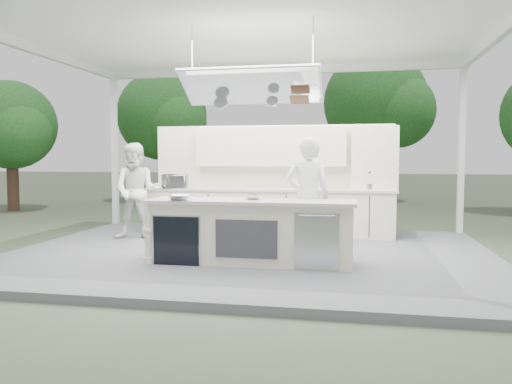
% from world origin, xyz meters
% --- Properties ---
extents(ground, '(90.00, 90.00, 0.00)m').
position_xyz_m(ground, '(0.00, 0.00, 0.00)').
color(ground, '#404C34').
rests_on(ground, ground).
extents(stage_deck, '(8.00, 6.00, 0.12)m').
position_xyz_m(stage_deck, '(0.00, 0.00, 0.06)').
color(stage_deck, '#56565A').
rests_on(stage_deck, ground).
extents(tent, '(8.20, 6.20, 3.86)m').
position_xyz_m(tent, '(0.00, -0.01, 3.71)').
color(tent, white).
rests_on(tent, ground).
extents(demo_island, '(3.10, 0.79, 0.95)m').
position_xyz_m(demo_island, '(0.18, -0.91, 0.60)').
color(demo_island, '#F0E8CB').
rests_on(demo_island, stage_deck).
extents(back_counter, '(5.08, 0.72, 0.95)m').
position_xyz_m(back_counter, '(0.00, 1.90, 0.60)').
color(back_counter, '#F0E8CB').
rests_on(back_counter, stage_deck).
extents(back_wall_unit, '(5.05, 0.48, 2.25)m').
position_xyz_m(back_wall_unit, '(0.44, 2.11, 1.57)').
color(back_wall_unit, '#F0E8CB').
rests_on(back_wall_unit, stage_deck).
extents(tree_cluster, '(19.55, 9.40, 5.85)m').
position_xyz_m(tree_cluster, '(-0.16, 9.77, 3.29)').
color(tree_cluster, '#442D22').
rests_on(tree_cluster, ground).
extents(head_chef, '(0.75, 0.55, 1.90)m').
position_xyz_m(head_chef, '(0.99, -0.38, 1.07)').
color(head_chef, white).
rests_on(head_chef, stage_deck).
extents(sous_chef, '(1.00, 0.83, 1.86)m').
position_xyz_m(sous_chef, '(-2.43, 0.87, 1.05)').
color(sous_chef, white).
rests_on(sous_chef, stage_deck).
extents(toaster_oven, '(0.57, 0.45, 0.28)m').
position_xyz_m(toaster_oven, '(-1.96, 1.70, 1.21)').
color(toaster_oven, '#ADAFB4').
rests_on(toaster_oven, back_counter).
extents(bowl_large, '(0.36, 0.36, 0.08)m').
position_xyz_m(bowl_large, '(-0.84, -1.15, 1.11)').
color(bowl_large, '#AFB2B6').
rests_on(bowl_large, demo_island).
extents(bowl_small, '(0.26, 0.26, 0.08)m').
position_xyz_m(bowl_small, '(0.20, -0.80, 1.11)').
color(bowl_small, silver).
rests_on(bowl_small, demo_island).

